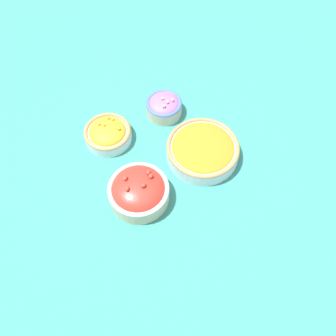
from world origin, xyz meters
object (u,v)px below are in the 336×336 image
object	(u,v)px
bowl_cherry_tomatoes	(139,191)
bowl_red_onion	(164,106)
bowl_carrots	(203,150)
bowl_squash	(108,133)

from	to	relation	value
bowl_cherry_tomatoes	bowl_red_onion	distance (m)	0.30
bowl_cherry_tomatoes	bowl_carrots	bearing A→B (deg)	-102.31
bowl_cherry_tomatoes	bowl_carrots	world-z (taller)	bowl_cherry_tomatoes
bowl_carrots	bowl_red_onion	world-z (taller)	bowl_red_onion
bowl_cherry_tomatoes	bowl_carrots	distance (m)	0.22
bowl_red_onion	bowl_squash	world-z (taller)	bowl_red_onion
bowl_squash	bowl_cherry_tomatoes	bearing A→B (deg)	156.66
bowl_red_onion	bowl_squash	distance (m)	0.19
bowl_cherry_tomatoes	bowl_red_onion	size ratio (longest dim) A/B	1.47
bowl_cherry_tomatoes	bowl_squash	world-z (taller)	bowl_cherry_tomatoes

